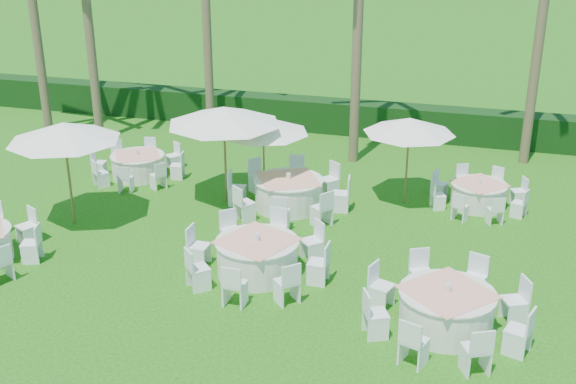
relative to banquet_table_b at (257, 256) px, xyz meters
The scene contains 14 objects.
ground 1.19m from the banquet_table_b, 157.44° to the right, with size 120.00×120.00×0.00m, color #1B4F0D.
hedge 11.62m from the banquet_table_b, 95.01° to the left, with size 34.00×1.00×1.20m, color black.
banquet_table_b is the anchor object (origin of this frame).
banquet_table_c 4.63m from the banquet_table_b, 14.81° to the right, with size 3.42×3.42×1.04m.
banquet_table_d 7.61m from the banquet_table_b, 138.28° to the left, with size 2.98×2.98×0.91m.
banquet_table_e 4.04m from the banquet_table_b, 95.48° to the left, with size 3.52×3.52×1.05m.
banquet_table_f 7.42m from the banquet_table_b, 49.08° to the left, with size 2.73×2.73×0.86m.
umbrella_a 6.28m from the banquet_table_b, 166.77° to the left, with size 2.98×2.98×2.87m.
umbrella_b 5.04m from the banquet_table_b, 119.80° to the left, with size 3.27×3.27×2.87m.
umbrella_c 5.15m from the banquet_table_b, 105.90° to the left, with size 2.69×2.69×2.39m.
umbrella_d 6.28m from the banquet_table_b, 62.25° to the left, with size 2.62×2.62×2.57m.
palm_b 12.22m from the banquet_table_b, 117.12° to the left, with size 4.26×4.36×7.69m.
palm_d 12.63m from the banquet_table_b, 58.00° to the left, with size 4.33×4.30×9.59m.
palm_f 13.76m from the banquet_table_b, 143.96° to the left, with size 4.30×4.34×7.44m.
Camera 1 is at (5.91, -13.95, 8.25)m, focal length 45.00 mm.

